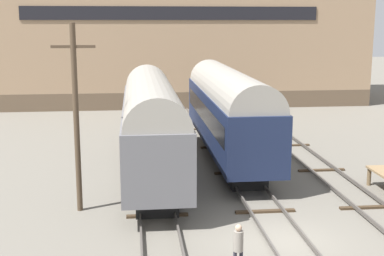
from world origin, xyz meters
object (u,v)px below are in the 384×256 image
Objects in this scene: train_car_grey at (151,120)px; train_car_navy at (228,108)px; person_worker at (238,245)px; utility_pole at (76,116)px.

train_car_navy is at bearing 35.40° from train_car_grey.
utility_pole is (-5.67, 6.67, 3.13)m from person_worker.
utility_pole reaches higher than train_car_grey.
train_car_navy is at bearing 46.24° from utility_pole.
train_car_navy is 1.02× the size of train_car_grey.
person_worker is at bearing -49.66° from utility_pole.
train_car_navy is at bearing 81.37° from person_worker.
train_car_grey is at bearing -144.60° from train_car_navy.
train_car_grey reaches higher than person_worker.
person_worker is at bearing -78.56° from train_car_grey.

